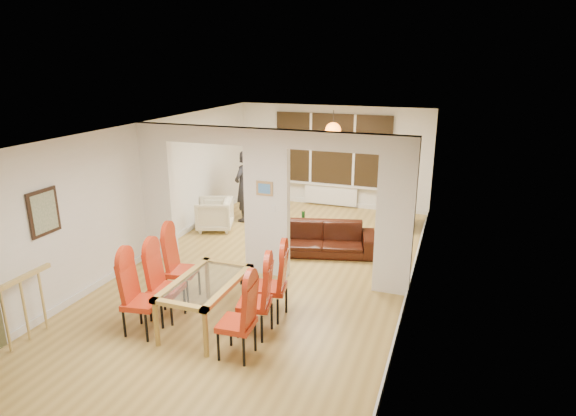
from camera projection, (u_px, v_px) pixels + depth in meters
The scene contains 24 objects.
floor at pixel (268, 272), 8.72m from camera, with size 5.00×9.00×0.01m, color #AF8D46.
room_walls at pixel (267, 204), 8.33m from camera, with size 5.00×9.00×2.60m, color silver, non-canonical shape.
divider_wall at pixel (267, 204), 8.33m from camera, with size 5.00×0.18×2.60m, color white.
bay_window_blinds at pixel (332, 149), 12.27m from camera, with size 3.00×0.08×1.80m, color black.
radiator at pixel (331, 195), 12.59m from camera, with size 1.40×0.08×0.50m, color white.
pendant_light at pixel (333, 130), 10.95m from camera, with size 0.36×0.36×0.36m, color orange.
stair_newel at pixel (21, 306), 6.40m from camera, with size 0.40×1.20×1.10m, color tan, non-canonical shape.
wall_poster at pixel (44, 212), 6.88m from camera, with size 0.04×0.52×0.67m, color gray.
pillar_photo at pixel (264, 188), 8.16m from camera, with size 0.30×0.03×0.25m, color #4C8CD8.
dining_table at pixel (207, 303), 6.90m from camera, with size 0.84×1.50×0.70m, color #A9873E, non-canonical shape.
dining_chair_la at pixel (141, 297), 6.64m from camera, with size 0.44×0.44×1.11m, color #B32B12, non-canonical shape.
dining_chair_lb at pixel (166, 284), 7.04m from camera, with size 0.44×0.44×1.10m, color #B32B12, non-canonical shape.
dining_chair_lc at pixel (182, 266), 7.61m from camera, with size 0.45×0.45×1.12m, color #B32B12, non-canonical shape.
dining_chair_ra at pixel (236, 318), 6.11m from camera, with size 0.44×0.44×1.09m, color #B32B12, non-canonical shape.
dining_chair_rb at pixel (254, 298), 6.62m from camera, with size 0.44×0.44×1.11m, color #B32B12, non-canonical shape.
dining_chair_rc at pixel (270, 283), 7.07m from camera, with size 0.44×0.44×1.11m, color #B32B12, non-canonical shape.
sofa at pixel (322, 238), 9.52m from camera, with size 2.07×0.81×0.60m, color black.
armchair at pixel (214, 214), 10.83m from camera, with size 0.78×0.76×0.71m, color beige.
person at pixel (244, 186), 11.30m from camera, with size 0.40×0.62×1.69m, color black.
television at pixel (404, 214), 11.01m from camera, with size 0.14×1.03×0.60m, color black.
coffee_table at pixel (310, 228), 10.65m from camera, with size 0.98×0.49×0.23m, color #312210, non-canonical shape.
bottle at pixel (303, 217), 10.57m from camera, with size 0.08×0.08×0.30m, color #143F19.
bowl at pixel (310, 223), 10.60m from camera, with size 0.21×0.21×0.05m, color #312210.
shoes at pixel (250, 280), 8.31m from camera, with size 0.24×0.26×0.10m, color black, non-canonical shape.
Camera 1 is at (3.04, -7.39, 3.69)m, focal length 30.00 mm.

